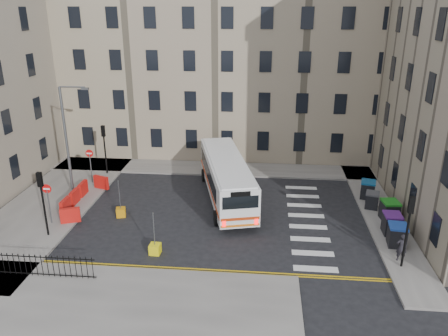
% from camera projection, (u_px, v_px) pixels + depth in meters
% --- Properties ---
extents(ground, '(120.00, 120.00, 0.00)m').
position_uv_depth(ground, '(247.00, 216.00, 29.49)').
color(ground, black).
rests_on(ground, ground).
extents(pavement_north, '(36.00, 3.20, 0.15)m').
position_uv_depth(pavement_north, '(183.00, 168.00, 38.01)').
color(pavement_north, slate).
rests_on(pavement_north, ground).
extents(pavement_east, '(2.40, 26.00, 0.15)m').
position_uv_depth(pavement_east, '(370.00, 196.00, 32.39)').
color(pavement_east, slate).
rests_on(pavement_east, ground).
extents(pavement_west, '(6.00, 22.00, 0.15)m').
position_uv_depth(pavement_west, '(55.00, 200.00, 31.63)').
color(pavement_west, slate).
rests_on(pavement_west, ground).
extents(pavement_sw, '(20.00, 6.00, 0.15)m').
position_uv_depth(pavement_sw, '(90.00, 303.00, 20.76)').
color(pavement_sw, slate).
rests_on(pavement_sw, ground).
extents(terrace_north, '(38.30, 10.80, 17.20)m').
position_uv_depth(terrace_north, '(182.00, 58.00, 41.53)').
color(terrace_north, gray).
rests_on(terrace_north, ground).
extents(traffic_light_east, '(0.28, 0.22, 4.10)m').
position_uv_depth(traffic_light_east, '(409.00, 221.00, 22.59)').
color(traffic_light_east, black).
rests_on(traffic_light_east, pavement_east).
extents(traffic_light_nw, '(0.28, 0.22, 4.10)m').
position_uv_depth(traffic_light_nw, '(104.00, 142.00, 35.60)').
color(traffic_light_nw, black).
rests_on(traffic_light_nw, pavement_west).
extents(traffic_light_sw, '(0.28, 0.22, 4.10)m').
position_uv_depth(traffic_light_sw, '(42.00, 194.00, 25.81)').
color(traffic_light_sw, black).
rests_on(traffic_light_sw, pavement_west).
extents(streetlamp, '(0.50, 0.22, 8.14)m').
position_uv_depth(streetlamp, '(66.00, 140.00, 30.98)').
color(streetlamp, '#595B5E').
rests_on(streetlamp, pavement_west).
extents(no_entry_north, '(0.60, 0.08, 3.00)m').
position_uv_depth(no_entry_north, '(90.00, 159.00, 34.06)').
color(no_entry_north, '#595B5E').
rests_on(no_entry_north, pavement_west).
extents(no_entry_south, '(0.60, 0.08, 3.00)m').
position_uv_depth(no_entry_south, '(48.00, 196.00, 27.54)').
color(no_entry_south, '#595B5E').
rests_on(no_entry_south, pavement_west).
extents(roadworks_barriers, '(1.66, 6.26, 1.00)m').
position_uv_depth(roadworks_barriers, '(80.00, 197.00, 30.77)').
color(roadworks_barriers, red).
rests_on(roadworks_barriers, pavement_west).
extents(iron_railings, '(7.80, 0.04, 1.20)m').
position_uv_depth(iron_railings, '(23.00, 265.00, 22.58)').
color(iron_railings, black).
rests_on(iron_railings, pavement_sw).
extents(bus, '(5.12, 11.34, 3.01)m').
position_uv_depth(bus, '(226.00, 177.00, 31.46)').
color(bus, white).
rests_on(bus, ground).
extents(wheelie_bin_a, '(1.14, 1.28, 1.29)m').
position_uv_depth(wheelie_bin_a, '(397.00, 235.00, 25.39)').
color(wheelie_bin_a, black).
rests_on(wheelie_bin_a, pavement_east).
extents(wheelie_bin_b, '(1.04, 1.20, 1.30)m').
position_uv_depth(wheelie_bin_b, '(392.00, 224.00, 26.71)').
color(wheelie_bin_b, black).
rests_on(wheelie_bin_b, pavement_east).
extents(wheelie_bin_c, '(1.17, 1.31, 1.32)m').
position_uv_depth(wheelie_bin_c, '(390.00, 210.00, 28.40)').
color(wheelie_bin_c, black).
rests_on(wheelie_bin_c, pavement_east).
extents(wheelie_bin_d, '(1.12, 1.22, 1.12)m').
position_uv_depth(wheelie_bin_d, '(372.00, 200.00, 30.16)').
color(wheelie_bin_d, black).
rests_on(wheelie_bin_d, pavement_east).
extents(wheelie_bin_e, '(1.25, 1.36, 1.27)m').
position_uv_depth(wheelie_bin_e, '(368.00, 189.00, 31.70)').
color(wheelie_bin_e, black).
rests_on(wheelie_bin_e, pavement_east).
extents(pedestrian, '(0.59, 0.39, 1.60)m').
position_uv_depth(pedestrian, '(402.00, 248.00, 23.79)').
color(pedestrian, black).
rests_on(pedestrian, pavement_east).
extents(bollard_yellow, '(0.74, 0.74, 0.60)m').
position_uv_depth(bollard_yellow, '(121.00, 212.00, 29.31)').
color(bollard_yellow, '#CA810B').
rests_on(bollard_yellow, ground).
extents(bollard_chevron, '(0.64, 0.64, 0.60)m').
position_uv_depth(bollard_chevron, '(155.00, 249.00, 24.90)').
color(bollard_chevron, yellow).
rests_on(bollard_chevron, ground).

